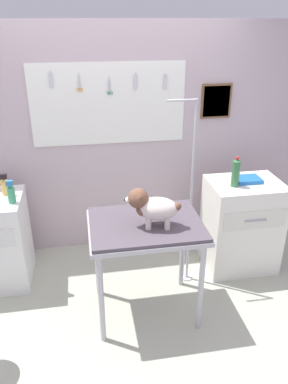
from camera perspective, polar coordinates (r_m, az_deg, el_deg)
ground at (r=3.34m, az=-1.50°, el=-19.28°), size 4.40×4.00×0.04m
rear_wall_panel at (r=3.83m, az=-4.47°, el=7.58°), size 4.00×0.09×2.30m
grooming_table at (r=2.96m, az=0.29°, el=-6.20°), size 0.89×0.67×0.87m
grooming_arm at (r=3.34m, az=6.98°, el=-1.78°), size 0.30×0.11×1.74m
dog at (r=2.79m, az=1.22°, el=-2.25°), size 0.42×0.25×0.31m
cabinet_right at (r=3.82m, az=14.53°, el=-4.86°), size 0.68×0.54×0.91m
detangler_spray at (r=3.38m, az=-19.55°, el=-0.22°), size 0.06×0.06×0.21m
spray_bottle_tall at (r=3.63m, az=-20.40°, el=1.10°), size 0.05×0.05×0.18m
conditioner_bottle at (r=3.56m, az=-20.39°, el=0.86°), size 0.06×0.06×0.20m
soda_bottle at (r=3.47m, az=13.76°, el=2.85°), size 0.07×0.07×0.28m
supply_tray at (r=3.65m, az=15.46°, el=1.85°), size 0.24×0.18×0.04m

